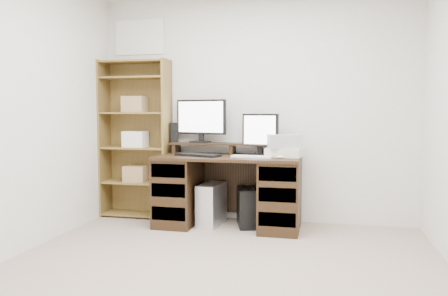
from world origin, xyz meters
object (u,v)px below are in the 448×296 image
(monitor_small, at_px, (260,133))
(tower_black, at_px, (246,207))
(monitor_wide, at_px, (201,119))
(desk, at_px, (228,190))
(bookshelf, at_px, (136,137))
(printer, at_px, (284,152))
(tower_silver, at_px, (212,204))

(monitor_small, height_order, tower_black, monitor_small)
(monitor_wide, height_order, tower_black, monitor_wide)
(desk, bearing_deg, bookshelf, 169.41)
(printer, relative_size, tower_silver, 0.79)
(monitor_small, bearing_deg, printer, -4.96)
(printer, height_order, tower_black, printer)
(monitor_wide, relative_size, tower_black, 1.36)
(bookshelf, bearing_deg, tower_black, -7.27)
(monitor_small, bearing_deg, tower_black, -126.36)
(monitor_wide, xyz_separation_m, printer, (0.94, -0.19, -0.34))
(tower_black, bearing_deg, monitor_small, 22.06)
(tower_silver, bearing_deg, tower_black, 11.94)
(printer, distance_m, tower_black, 0.71)
(monitor_wide, bearing_deg, printer, 2.06)
(monitor_wide, height_order, printer, monitor_wide)
(tower_black, relative_size, bookshelf, 0.24)
(monitor_wide, distance_m, tower_black, 1.10)
(printer, bearing_deg, tower_black, -172.36)
(desk, xyz_separation_m, printer, (0.58, 0.04, 0.40))
(desk, distance_m, tower_silver, 0.25)
(monitor_wide, bearing_deg, tower_silver, -38.29)
(printer, distance_m, tower_silver, 0.96)
(monitor_wide, height_order, bookshelf, bookshelf)
(printer, bearing_deg, desk, -167.95)
(monitor_small, height_order, bookshelf, bookshelf)
(monitor_wide, distance_m, printer, 1.02)
(monitor_small, xyz_separation_m, tower_black, (-0.13, -0.10, -0.79))
(desk, relative_size, printer, 4.23)
(monitor_wide, relative_size, printer, 1.68)
(desk, distance_m, tower_black, 0.27)
(desk, bearing_deg, printer, 4.23)
(desk, xyz_separation_m, monitor_small, (0.31, 0.14, 0.60))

